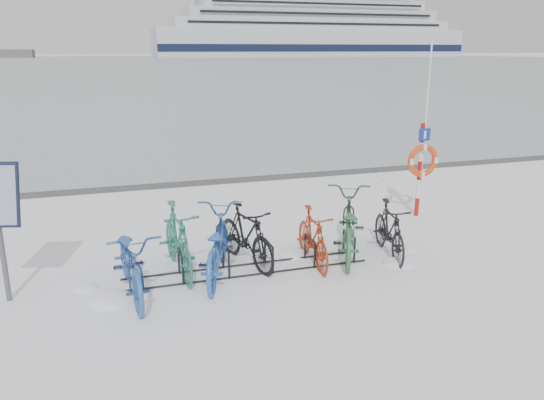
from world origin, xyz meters
The scene contains 14 objects.
ground centered at (0.00, 0.00, 0.00)m, with size 900.00×900.00×0.00m, color white.
ice_sheet centered at (0.00, 155.00, 0.01)m, with size 400.00×298.00×0.02m, color #9CA7B0.
quay_edge centered at (0.00, 5.90, 0.05)m, with size 400.00×0.25×0.10m, color #3F3F42.
bike_rack centered at (0.00, 0.00, 0.18)m, with size 4.00×0.48×0.46m.
lifebuoy_station centered at (4.27, 1.72, 1.23)m, with size 0.70×0.22×3.65m.
cruise_ferry centered at (92.61, 233.20, 13.01)m, with size 145.43×27.41×47.78m.
bike_0 centered at (-1.83, -0.28, 0.54)m, with size 0.72×2.07×1.08m, color #2D549E.
bike_1 centered at (-1.07, 0.32, 0.57)m, with size 0.53×1.89×1.14m, color #22705B.
bike_2 centered at (-0.51, 0.00, 0.55)m, with size 0.74×2.11×1.11m, color #2D5CAF.
bike_3 centered at (0.06, 0.32, 0.53)m, with size 0.49×1.75×1.05m, color black.
bike_4 centered at (1.13, 0.01, 0.48)m, with size 0.45×1.61×0.97m, color #9E2C10.
bike_5 centered at (1.86, 0.20, 0.58)m, with size 0.77×2.21×1.16m, color #2F6540.
bike_6 centered at (2.53, -0.07, 0.49)m, with size 0.46×1.64×0.98m, color black.
snow_drifts centered at (0.15, -0.10, 0.00)m, with size 5.84×1.70×0.22m.
Camera 1 is at (-2.03, -7.74, 3.47)m, focal length 35.00 mm.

